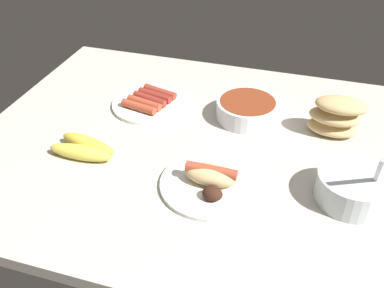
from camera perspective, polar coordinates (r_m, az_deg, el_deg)
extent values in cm
cube|color=beige|center=(109.26, 2.63, -0.83)|extent=(120.00, 90.00, 3.00)
cylinder|color=white|center=(96.33, 2.49, -5.29)|extent=(22.63, 22.63, 1.00)
ellipsoid|color=#DBB77A|center=(94.56, 2.53, -4.07)|extent=(12.02, 6.13, 4.40)
cylinder|color=#AD472D|center=(93.78, 2.55, -3.50)|extent=(11.38, 2.52, 2.40)
ellipsoid|color=#381E14|center=(91.30, 2.71, -6.52)|extent=(4.80, 4.10, 2.80)
cylinder|color=silver|center=(97.31, 20.30, -5.40)|extent=(15.23, 15.23, 6.46)
cylinder|color=beige|center=(96.50, 20.46, -4.82)|extent=(13.40, 13.40, 2.91)
cube|color=#B7B7BC|center=(92.61, 23.15, -3.66)|extent=(2.61, 9.52, 13.76)
cylinder|color=white|center=(118.21, 7.24, 4.47)|extent=(16.59, 16.59, 5.22)
cylinder|color=maroon|center=(117.07, 7.32, 5.39)|extent=(14.93, 14.93, 1.00)
ellipsoid|color=#DBB77A|center=(117.36, 17.91, 2.11)|extent=(13.22, 8.49, 3.60)
ellipsoid|color=#DBB77A|center=(115.10, 18.25, 3.46)|extent=(13.15, 8.36, 3.60)
ellipsoid|color=tan|center=(113.12, 19.06, 4.83)|extent=(12.85, 7.85, 3.60)
cylinder|color=white|center=(124.54, -5.55, 5.25)|extent=(21.37, 21.37, 1.00)
cylinder|color=#AD472D|center=(120.43, -7.02, 4.87)|extent=(10.66, 4.39, 2.26)
cylinder|color=#AD472D|center=(122.06, -6.30, 5.39)|extent=(10.66, 4.64, 2.26)
cylinder|color=maroon|center=(123.71, -5.60, 5.89)|extent=(10.64, 4.98, 2.26)
cylinder|color=maroon|center=(125.39, -4.91, 6.38)|extent=(10.66, 4.65, 2.26)
cylinder|color=#9E3828|center=(127.10, -4.24, 6.86)|extent=(10.65, 4.88, 2.26)
ellipsoid|color=#E5D14C|center=(106.40, -14.46, -1.06)|extent=(16.04, 4.42, 3.63)
ellipsoid|color=gold|center=(108.49, -13.48, -0.01)|extent=(16.01, 6.76, 3.83)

